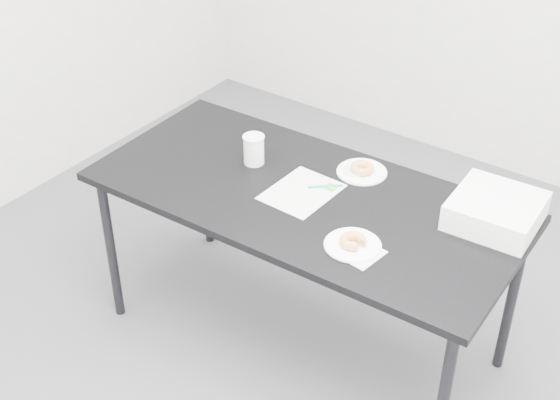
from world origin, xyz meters
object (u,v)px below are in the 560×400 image
Objects in this scene: donut_near at (353,241)px; bakery_box at (496,211)px; table at (304,206)px; scorecard at (302,192)px; plate_near at (353,245)px; pen at (325,186)px; plate_far at (362,172)px; coffee_cup at (254,149)px; donut_far at (362,168)px.

donut_near is 0.56m from bakery_box.
scorecard is at bearing 174.28° from table.
plate_near reaches higher than table.
bakery_box reaches higher than pen.
table is 0.39m from donut_near.
coffee_cup is (-0.41, -0.20, 0.06)m from plate_far.
plate_near reaches higher than plate_far.
coffee_cup is at bearing -154.23° from plate_far.
bakery_box reaches higher than donut_far.
plate_far reaches higher than scorecard.
pen is 0.35m from coffee_cup.
table is 12.42× the size of pen.
plate_near is 1.00× the size of plate_far.
scorecard is 0.10m from pen.
coffee_cup reaches higher than donut_far.
donut_near is 0.50m from plate_far.
scorecard is at bearing -166.27° from pen.
plate_near is at bearing -25.68° from scorecard.
plate_far is at bearing 30.47° from pen.
bakery_box is (0.35, 0.43, 0.03)m from donut_near.
donut_near is 0.50m from donut_far.
pen reaches higher than plate_near.
pen is 0.19m from donut_far.
pen is at bearing 137.44° from donut_near.
scorecard is 0.74m from bakery_box.
bakery_box is at bearing 10.54° from coffee_cup.
bakery_box is (0.58, -0.01, 0.05)m from plate_far.
coffee_cup is (-0.41, -0.20, 0.04)m from donut_far.
donut_near is at bearing -21.51° from coffee_cup.
plate_near is at bearing -21.51° from coffee_cup.
donut_far is (-0.00, 0.00, 0.02)m from plate_far.
donut_far is at bearing 25.77° from coffee_cup.
plate_near is at bearing -132.25° from bakery_box.
table is 0.33m from coffee_cup.
pen is at bearing 137.44° from plate_near.
scorecard is at bearing -13.16° from coffee_cup.
donut_near is at bearing -63.17° from donut_far.
bakery_box is at bearing 50.76° from donut_near.
bakery_box is (0.35, 0.43, 0.05)m from plate_near.
table is 17.81× the size of donut_near.
coffee_cup is at bearing 165.81° from table.
plate_near is at bearing -83.42° from pen.
table is 8.36× the size of plate_far.
scorecard is 0.29m from plate_far.
bakery_box is at bearing 18.77° from table.
scorecard is 2.34× the size of coffee_cup.
plate_far is 0.66× the size of bakery_box.
scorecard is at bearing 152.18° from plate_near.
plate_far is (-0.23, 0.45, -0.02)m from donut_near.
table is 5.53× the size of bakery_box.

